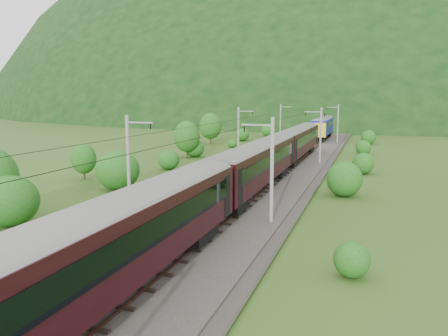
% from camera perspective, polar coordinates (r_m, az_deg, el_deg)
% --- Properties ---
extents(ground, '(600.00, 600.00, 0.00)m').
position_cam_1_polar(ground, '(35.96, -3.60, -6.54)').
color(ground, '#2F4816').
rests_on(ground, ground).
extents(railbed, '(14.00, 220.00, 0.30)m').
position_cam_1_polar(railbed, '(45.05, 1.25, -3.10)').
color(railbed, '#38332D').
rests_on(railbed, ground).
extents(track_left, '(2.40, 220.00, 0.27)m').
position_cam_1_polar(track_left, '(45.77, -1.62, -2.62)').
color(track_left, '#532F23').
rests_on(track_left, railbed).
extents(track_right, '(2.40, 220.00, 0.27)m').
position_cam_1_polar(track_right, '(44.36, 4.21, -3.02)').
color(track_right, '#532F23').
rests_on(track_right, railbed).
extents(catenary_left, '(2.54, 192.28, 8.00)m').
position_cam_1_polar(catenary_left, '(67.05, 1.95, 4.71)').
color(catenary_left, gray).
rests_on(catenary_left, railbed).
extents(catenary_right, '(2.54, 192.28, 8.00)m').
position_cam_1_polar(catenary_right, '(64.59, 12.43, 4.33)').
color(catenary_right, gray).
rests_on(catenary_right, railbed).
extents(overhead_wires, '(4.83, 198.00, 0.03)m').
position_cam_1_polar(overhead_wires, '(44.10, 1.28, 5.76)').
color(overhead_wires, black).
rests_on(overhead_wires, ground).
extents(mountain_main, '(504.00, 360.00, 244.00)m').
position_cam_1_polar(mountain_main, '(292.44, 16.32, 6.92)').
color(mountain_main, black).
rests_on(mountain_main, ground).
extents(mountain_ridge, '(336.00, 280.00, 132.00)m').
position_cam_1_polar(mountain_ridge, '(357.86, -3.09, 7.62)').
color(mountain_ridge, black).
rests_on(mountain_ridge, ground).
extents(train, '(3.32, 133.61, 5.80)m').
position_cam_1_polar(train, '(43.93, 4.33, 1.50)').
color(train, black).
rests_on(train, ground).
extents(hazard_post_near, '(0.17, 0.17, 1.64)m').
position_cam_1_polar(hazard_post_near, '(54.57, 4.09, 0.08)').
color(hazard_post_near, red).
rests_on(hazard_post_near, railbed).
extents(hazard_post_far, '(0.14, 0.14, 1.35)m').
position_cam_1_polar(hazard_post_far, '(87.91, 10.49, 3.32)').
color(hazard_post_far, red).
rests_on(hazard_post_far, railbed).
extents(signal, '(0.26, 0.26, 2.40)m').
position_cam_1_polar(signal, '(77.85, 5.42, 3.23)').
color(signal, black).
rests_on(signal, railbed).
extents(vegetation_left, '(11.76, 144.56, 6.62)m').
position_cam_1_polar(vegetation_left, '(62.88, -7.67, 2.52)').
color(vegetation_left, '#195416').
rests_on(vegetation_left, ground).
extents(vegetation_right, '(6.13, 109.22, 3.16)m').
position_cam_1_polar(vegetation_right, '(49.72, 17.24, -0.97)').
color(vegetation_right, '#195416').
rests_on(vegetation_right, ground).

